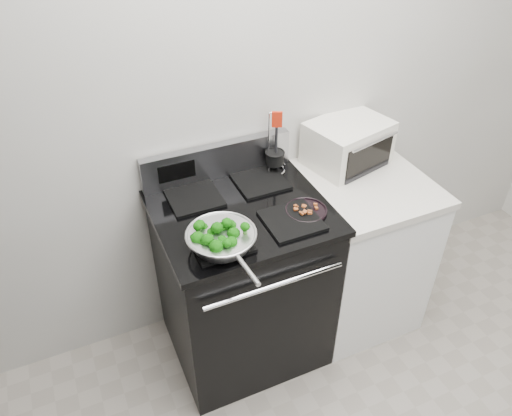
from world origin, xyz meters
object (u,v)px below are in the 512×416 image
gas_range (243,281)px  utensil_holder (275,161)px  skillet (222,238)px  toaster_oven (348,143)px  bacon_plate (306,209)px

gas_range → utensil_holder: (0.28, 0.23, 0.52)m
gas_range → utensil_holder: size_ratio=3.34×
skillet → toaster_oven: toaster_oven is taller
utensil_holder → toaster_oven: size_ratio=0.73×
utensil_holder → toaster_oven: bearing=19.9°
skillet → utensil_holder: (0.45, 0.44, 0.01)m
toaster_oven → gas_range: bearing=-177.7°
bacon_plate → toaster_oven: 0.54m
gas_range → skillet: gas_range is taller
gas_range → utensil_holder: bearing=39.3°
gas_range → bacon_plate: gas_range is taller
skillet → toaster_oven: (0.86, 0.40, 0.04)m
gas_range → bacon_plate: size_ratio=5.90×
gas_range → toaster_oven: 0.90m
skillet → utensil_holder: utensil_holder is taller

